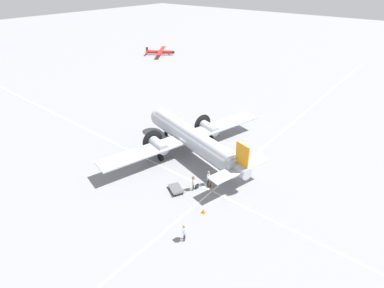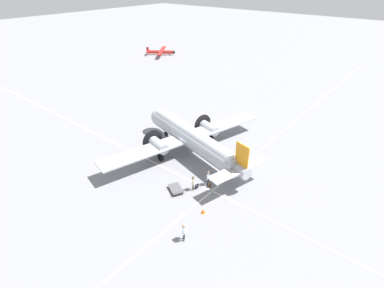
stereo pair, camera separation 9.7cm
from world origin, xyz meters
name	(u,v)px [view 1 (the left image)]	position (x,y,z in m)	size (l,w,h in m)	color
ground_plane	(192,155)	(0.00, 0.00, 0.00)	(300.00, 300.00, 0.00)	gray
apron_line_eastwest	(234,173)	(0.00, 6.24, 0.00)	(120.00, 0.16, 0.01)	silver
apron_line_northsouth	(169,170)	(4.32, 0.00, 0.00)	(0.16, 120.00, 0.01)	silver
airliner_main	(190,137)	(-0.10, -0.37, 2.42)	(22.91, 18.59, 5.46)	#ADB2BC
crew_foreground	(184,231)	(11.25, 8.25, 1.08)	(0.54, 0.36, 1.77)	#2D2D33
passenger_boarding	(208,177)	(3.73, 5.26, 1.10)	(0.58, 0.32, 1.79)	#2D2D33
ramp_agent	(193,182)	(5.41, 4.54, 1.04)	(0.51, 0.37, 1.65)	#473D2D
suitcase_near_door	(197,186)	(4.96, 4.70, 0.25)	(0.46, 0.17, 0.54)	#232328
suitcase_upright_spare	(210,185)	(3.91, 5.60, 0.26)	(0.35, 0.15, 0.56)	#47331E
baggage_cart	(176,189)	(6.71, 3.25, 0.28)	(1.94, 2.24, 0.56)	#56565B
light_aircraft_distant	(161,52)	(-35.34, -39.79, 0.85)	(9.46, 8.06, 2.07)	#B2231E
traffic_cone	(203,211)	(7.54, 7.50, 0.23)	(0.37, 0.37, 0.49)	orange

